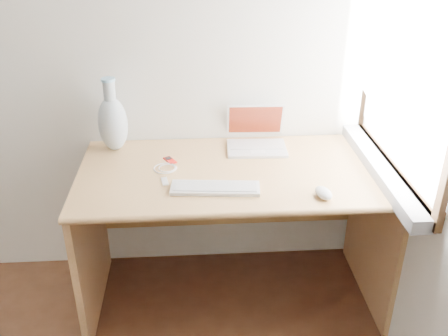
{
  "coord_description": "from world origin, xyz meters",
  "views": [
    {
      "loc": [
        0.84,
        -0.66,
        1.85
      ],
      "look_at": [
        0.98,
        1.35,
        0.79
      ],
      "focal_mm": 40.0,
      "sensor_mm": 36.0,
      "label": 1
    }
  ],
  "objects": [
    {
      "name": "remote",
      "position": [
        0.71,
        1.28,
        0.77
      ],
      "size": [
        0.04,
        0.07,
        0.01
      ],
      "primitive_type": "cube",
      "rotation": [
        0.0,
        0.0,
        0.17
      ],
      "color": "white",
      "rests_on": "desk"
    },
    {
      "name": "mouse",
      "position": [
        1.38,
        1.11,
        0.79
      ],
      "size": [
        0.08,
        0.12,
        0.04
      ],
      "primitive_type": "ellipsoid",
      "rotation": [
        0.0,
        0.0,
        0.21
      ],
      "color": "white",
      "rests_on": "desk"
    },
    {
      "name": "laptop",
      "position": [
        1.16,
        1.63,
        0.81
      ],
      "size": [
        0.3,
        0.25,
        0.2
      ],
      "rotation": [
        0.0,
        0.0,
        -0.04
      ],
      "color": "white",
      "rests_on": "desk"
    },
    {
      "name": "external_keyboard",
      "position": [
        0.93,
        1.2,
        0.78
      ],
      "size": [
        0.39,
        0.15,
        0.02
      ],
      "rotation": [
        0.0,
        0.0,
        -0.09
      ],
      "color": "white",
      "rests_on": "desk"
    },
    {
      "name": "back_wall",
      "position": [
        0.0,
        1.75,
        1.3
      ],
      "size": [
        3.5,
        0.04,
        2.6
      ],
      "primitive_type": "cube",
      "color": "white",
      "rests_on": "floor"
    },
    {
      "name": "ipod",
      "position": [
        0.73,
        1.49,
        0.77
      ],
      "size": [
        0.07,
        0.09,
        0.01
      ],
      "rotation": [
        0.0,
        0.0,
        0.52
      ],
      "color": "red",
      "rests_on": "desk"
    },
    {
      "name": "cable_coil",
      "position": [
        0.71,
        1.41,
        0.77
      ],
      "size": [
        0.13,
        0.13,
        0.01
      ],
      "primitive_type": "torus",
      "rotation": [
        0.0,
        0.0,
        0.25
      ],
      "color": "white",
      "rests_on": "desk"
    },
    {
      "name": "desk",
      "position": [
        1.03,
        1.47,
        0.54
      ],
      "size": [
        1.45,
        0.73,
        0.77
      ],
      "color": "tan",
      "rests_on": "floor"
    },
    {
      "name": "vase",
      "position": [
        0.45,
        1.64,
        0.92
      ],
      "size": [
        0.14,
        0.14,
        0.37
      ],
      "color": "silver",
      "rests_on": "desk"
    },
    {
      "name": "window",
      "position": [
        1.72,
        1.3,
        1.28
      ],
      "size": [
        0.11,
        0.99,
        1.1
      ],
      "color": "silver",
      "rests_on": "right_wall"
    }
  ]
}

